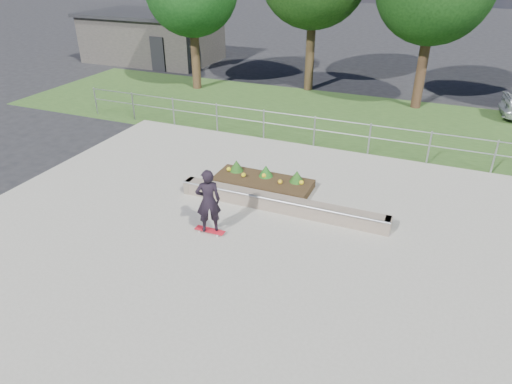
% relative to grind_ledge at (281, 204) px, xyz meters
% --- Properties ---
extents(ground, '(120.00, 120.00, 0.00)m').
position_rel_grind_ledge_xyz_m(ground, '(-0.50, -2.56, -0.26)').
color(ground, black).
rests_on(ground, ground).
extents(grass_verge, '(30.00, 8.00, 0.02)m').
position_rel_grind_ledge_xyz_m(grass_verge, '(-0.50, 8.44, -0.25)').
color(grass_verge, '#2B491D').
rests_on(grass_verge, ground).
extents(concrete_slab, '(15.00, 15.00, 0.06)m').
position_rel_grind_ledge_xyz_m(concrete_slab, '(-0.50, -2.56, -0.23)').
color(concrete_slab, gray).
rests_on(concrete_slab, ground).
extents(fence, '(20.06, 0.06, 1.20)m').
position_rel_grind_ledge_xyz_m(fence, '(-0.50, 4.94, 0.51)').
color(fence, '#9B9EA3').
rests_on(fence, ground).
extents(building, '(8.40, 5.40, 3.00)m').
position_rel_grind_ledge_xyz_m(building, '(-14.50, 15.44, 1.25)').
color(building, '#312E2B').
rests_on(building, ground).
extents(grind_ledge, '(6.00, 0.44, 0.43)m').
position_rel_grind_ledge_xyz_m(grind_ledge, '(0.00, 0.00, 0.00)').
color(grind_ledge, '#695B4D').
rests_on(grind_ledge, concrete_slab).
extents(planter_bed, '(3.00, 1.20, 0.61)m').
position_rel_grind_ledge_xyz_m(planter_bed, '(-1.00, 1.20, -0.02)').
color(planter_bed, black).
rests_on(planter_bed, concrete_slab).
extents(skateboarder, '(0.80, 0.68, 1.79)m').
position_rel_grind_ledge_xyz_m(skateboarder, '(-1.29, -1.77, 0.72)').
color(skateboarder, silver).
rests_on(skateboarder, concrete_slab).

